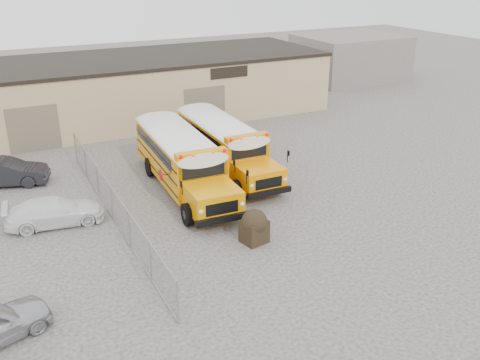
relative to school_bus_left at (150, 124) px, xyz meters
name	(u,v)px	position (x,y,z in m)	size (l,w,h in m)	color
ground	(251,219)	(1.23, -11.76, -1.83)	(120.00, 120.00, 0.00)	#353330
warehouse	(132,87)	(1.22, 8.23, 0.55)	(30.20, 10.20, 4.67)	tan
chainlink_fence	(112,202)	(-4.77, -8.76, -0.93)	(0.07, 18.07, 1.81)	gray
distant_building_right	(350,57)	(25.23, 12.24, 0.37)	(10.00, 8.00, 4.40)	gray
school_bus_left	(150,124)	(0.00, 0.00, 0.00)	(3.50, 10.91, 3.16)	orange
school_bus_right	(187,115)	(3.00, 1.20, -0.08)	(3.17, 10.37, 3.03)	orange
tarp_bundle	(254,226)	(0.29, -13.79, -1.02)	(1.22, 1.16, 1.58)	black
car_white	(55,212)	(-7.34, -8.04, -1.17)	(1.84, 4.51, 1.31)	white
car_dark	(5,172)	(-9.03, -1.92, -1.07)	(1.61, 4.60, 1.52)	black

